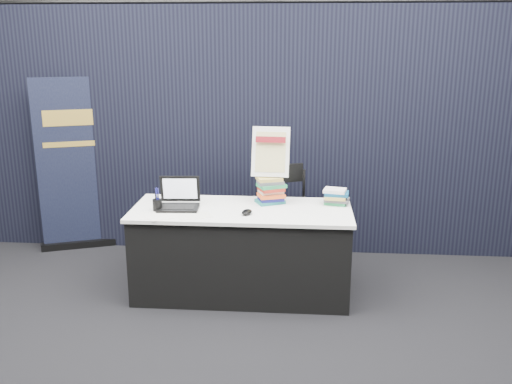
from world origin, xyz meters
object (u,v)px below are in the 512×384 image
Objects in this scene: book_stack_tall at (270,190)px; book_stack_short at (336,197)px; display_table at (242,251)px; stacking_chair at (280,216)px; laptop at (179,201)px; info_sign at (271,152)px; pullup_banner at (74,175)px.

book_stack_tall reaches higher than book_stack_short.
stacking_chair reaches higher than display_table.
stacking_chair is (0.07, 0.28, -0.32)m from book_stack_tall.
laptop is 0.76m from book_stack_tall.
stacking_chair is (0.07, 0.24, -0.63)m from info_sign.
display_table is 0.86m from info_sign.
book_stack_short is at bearing 12.82° from display_table.
pullup_banner is at bearing 159.13° from book_stack_tall.
laptop reaches higher than display_table.
info_sign reaches higher than display_table.
info_sign is 0.68m from stacking_chair.
book_stack_tall is 0.59× the size of info_sign.
info_sign is at bearing 90.00° from book_stack_tall.
book_stack_tall is (0.74, 0.19, 0.05)m from laptop.
pullup_banner is at bearing 163.26° from book_stack_short.
book_stack_tall is at bearing -41.15° from pullup_banner.
laptop is 0.97m from stacking_chair.
stacking_chair is (2.09, -0.49, -0.22)m from pullup_banner.
pullup_banner is (-1.79, 0.95, 0.39)m from display_table.
info_sign is (-0.55, 0.03, 0.36)m from book_stack_short.
book_stack_tall reaches higher than display_table.
pullup_banner is at bearing 163.57° from info_sign.
stacking_chair reaches higher than book_stack_short.
book_stack_tall is 0.26× the size of stacking_chair.
display_table is 1.04× the size of pullup_banner.
book_stack_short is 0.21× the size of stacking_chair.
pullup_banner is (-1.28, 0.96, -0.04)m from laptop.
pullup_banner is (-2.56, 0.77, -0.05)m from book_stack_short.
laptop is at bearing -159.42° from info_sign.
laptop reaches higher than book_stack_tall.
book_stack_tall is 2.16m from pullup_banner.
book_stack_short is 0.49× the size of info_sign.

